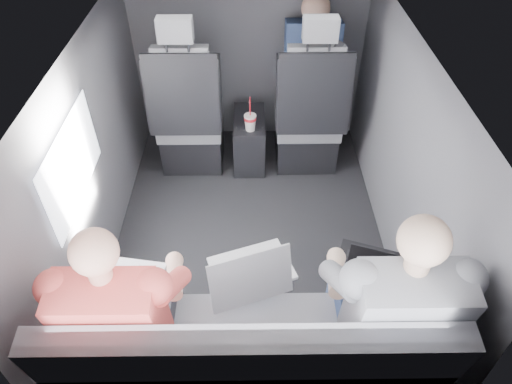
{
  "coord_description": "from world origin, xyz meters",
  "views": [
    {
      "loc": [
        0.02,
        -2.1,
        2.32
      ],
      "look_at": [
        0.04,
        -0.05,
        0.48
      ],
      "focal_mm": 32.0,
      "sensor_mm": 36.0,
      "label": 1
    }
  ],
  "objects_px": {
    "rear_bench": "(250,364)",
    "laptop_black": "(378,270)",
    "front_seat_right": "(308,121)",
    "center_console": "(249,140)",
    "laptop_white": "(121,284)",
    "laptop_silver": "(251,272)",
    "front_seat_left": "(190,122)",
    "passenger_front_right": "(311,62)",
    "soda_cup": "(250,122)",
    "passenger_rear_left": "(127,309)",
    "passenger_rear_right": "(388,304)"
  },
  "relations": [
    {
      "from": "rear_bench",
      "to": "laptop_black",
      "type": "bearing_deg",
      "value": 25.5
    },
    {
      "from": "front_seat_right",
      "to": "rear_bench",
      "type": "xyz_separation_m",
      "value": [
        -0.45,
        -1.9,
        -0.09
      ]
    },
    {
      "from": "center_console",
      "to": "laptop_white",
      "type": "relative_size",
      "value": 1.31
    },
    {
      "from": "center_console",
      "to": "laptop_silver",
      "type": "relative_size",
      "value": 1.08
    },
    {
      "from": "front_seat_right",
      "to": "laptop_silver",
      "type": "relative_size",
      "value": 2.84
    },
    {
      "from": "front_seat_left",
      "to": "laptop_white",
      "type": "xyz_separation_m",
      "value": [
        -0.13,
        -1.68,
        0.23
      ]
    },
    {
      "from": "center_console",
      "to": "laptop_black",
      "type": "relative_size",
      "value": 1.14
    },
    {
      "from": "laptop_white",
      "to": "laptop_silver",
      "type": "xyz_separation_m",
      "value": [
        0.59,
        0.06,
        0.0
      ]
    },
    {
      "from": "center_console",
      "to": "passenger_front_right",
      "type": "height_order",
      "value": "passenger_front_right"
    },
    {
      "from": "center_console",
      "to": "soda_cup",
      "type": "distance_m",
      "value": 0.31
    },
    {
      "from": "front_seat_right",
      "to": "laptop_silver",
      "type": "xyz_separation_m",
      "value": [
        -0.44,
        -1.62,
        0.24
      ]
    },
    {
      "from": "front_seat_left",
      "to": "passenger_rear_left",
      "type": "distance_m",
      "value": 1.82
    },
    {
      "from": "laptop_black",
      "to": "passenger_rear_right",
      "type": "xyz_separation_m",
      "value": [
        -0.0,
        -0.19,
        0.01
      ]
    },
    {
      "from": "soda_cup",
      "to": "laptop_white",
      "type": "distance_m",
      "value": 1.68
    },
    {
      "from": "rear_bench",
      "to": "laptop_white",
      "type": "relative_size",
      "value": 4.36
    },
    {
      "from": "front_seat_left",
      "to": "passenger_rear_left",
      "type": "bearing_deg",
      "value": -92.48
    },
    {
      "from": "front_seat_left",
      "to": "rear_bench",
      "type": "height_order",
      "value": "front_seat_left"
    },
    {
      "from": "laptop_silver",
      "to": "laptop_black",
      "type": "bearing_deg",
      "value": 0.77
    },
    {
      "from": "front_seat_right",
      "to": "passenger_rear_left",
      "type": "relative_size",
      "value": 1.05
    },
    {
      "from": "front_seat_left",
      "to": "passenger_rear_left",
      "type": "height_order",
      "value": "front_seat_left"
    },
    {
      "from": "center_console",
      "to": "laptop_white",
      "type": "bearing_deg",
      "value": -108.58
    },
    {
      "from": "front_seat_right",
      "to": "passenger_front_right",
      "type": "relative_size",
      "value": 1.52
    },
    {
      "from": "rear_bench",
      "to": "laptop_black",
      "type": "height_order",
      "value": "rear_bench"
    },
    {
      "from": "passenger_front_right",
      "to": "center_console",
      "type": "bearing_deg",
      "value": -155.19
    },
    {
      "from": "soda_cup",
      "to": "rear_bench",
      "type": "bearing_deg",
      "value": -90.28
    },
    {
      "from": "front_seat_right",
      "to": "laptop_black",
      "type": "relative_size",
      "value": 3.01
    },
    {
      "from": "laptop_silver",
      "to": "passenger_rear_left",
      "type": "height_order",
      "value": "passenger_rear_left"
    },
    {
      "from": "laptop_white",
      "to": "soda_cup",
      "type": "bearing_deg",
      "value": 69.49
    },
    {
      "from": "front_seat_left",
      "to": "laptop_silver",
      "type": "height_order",
      "value": "front_seat_left"
    },
    {
      "from": "front_seat_left",
      "to": "soda_cup",
      "type": "bearing_deg",
      "value": -13.63
    },
    {
      "from": "soda_cup",
      "to": "laptop_black",
      "type": "bearing_deg",
      "value": -68.43
    },
    {
      "from": "passenger_rear_right",
      "to": "passenger_rear_left",
      "type": "bearing_deg",
      "value": 179.96
    },
    {
      "from": "soda_cup",
      "to": "passenger_rear_right",
      "type": "height_order",
      "value": "passenger_rear_right"
    },
    {
      "from": "center_console",
      "to": "laptop_silver",
      "type": "xyz_separation_m",
      "value": [
        0.01,
        -1.66,
        0.44
      ]
    },
    {
      "from": "laptop_silver",
      "to": "front_seat_right",
      "type": "bearing_deg",
      "value": 74.9
    },
    {
      "from": "laptop_white",
      "to": "passenger_front_right",
      "type": "distance_m",
      "value": 2.21
    },
    {
      "from": "laptop_silver",
      "to": "laptop_black",
      "type": "xyz_separation_m",
      "value": [
        0.59,
        0.01,
        -0.0
      ]
    },
    {
      "from": "center_console",
      "to": "rear_bench",
      "type": "relative_size",
      "value": 0.3
    },
    {
      "from": "passenger_rear_left",
      "to": "soda_cup",
      "type": "bearing_deg",
      "value": 72.43
    },
    {
      "from": "center_console",
      "to": "passenger_front_right",
      "type": "xyz_separation_m",
      "value": [
        0.47,
        0.22,
        0.55
      ]
    },
    {
      "from": "front_seat_left",
      "to": "passenger_rear_right",
      "type": "distance_m",
      "value": 2.1
    },
    {
      "from": "center_console",
      "to": "laptop_black",
      "type": "bearing_deg",
      "value": -69.98
    },
    {
      "from": "laptop_white",
      "to": "passenger_rear_right",
      "type": "xyz_separation_m",
      "value": [
        1.18,
        -0.13,
        0.01
      ]
    },
    {
      "from": "center_console",
      "to": "laptop_black",
      "type": "xyz_separation_m",
      "value": [
        0.6,
        -1.65,
        0.43
      ]
    },
    {
      "from": "soda_cup",
      "to": "passenger_rear_right",
      "type": "relative_size",
      "value": 0.22
    },
    {
      "from": "rear_bench",
      "to": "passenger_front_right",
      "type": "relative_size",
      "value": 1.92
    },
    {
      "from": "laptop_white",
      "to": "laptop_silver",
      "type": "distance_m",
      "value": 0.59
    },
    {
      "from": "center_console",
      "to": "rear_bench",
      "type": "xyz_separation_m",
      "value": [
        -0.0,
        -1.94,
        0.11
      ]
    },
    {
      "from": "front_seat_right",
      "to": "laptop_silver",
      "type": "distance_m",
      "value": 1.7
    },
    {
      "from": "center_console",
      "to": "passenger_rear_right",
      "type": "height_order",
      "value": "passenger_rear_right"
    }
  ]
}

